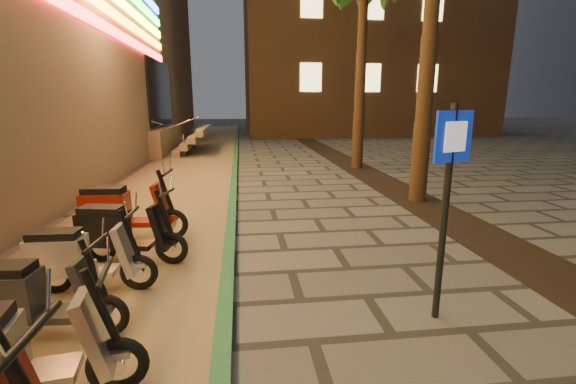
{
  "coord_description": "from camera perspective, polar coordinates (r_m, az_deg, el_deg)",
  "views": [
    {
      "loc": [
        -0.67,
        -1.71,
        2.34
      ],
      "look_at": [
        -0.07,
        3.19,
        1.2
      ],
      "focal_mm": 24.0,
      "sensor_mm": 36.0,
      "label": 1
    }
  ],
  "objects": [
    {
      "name": "parking_strip",
      "position": [
        12.09,
        -16.08,
        1.34
      ],
      "size": [
        3.4,
        60.0,
        0.01
      ],
      "primitive_type": "cube",
      "color": "#8C7251",
      "rests_on": "ground"
    },
    {
      "name": "green_curb",
      "position": [
        11.93,
        -8.01,
        1.8
      ],
      "size": [
        0.18,
        60.0,
        0.1
      ],
      "primitive_type": "cube",
      "color": "#25633B",
      "rests_on": "ground"
    },
    {
      "name": "planting_strip",
      "position": [
        8.29,
        24.45,
        -4.54
      ],
      "size": [
        1.2,
        40.0,
        0.02
      ],
      "primitive_type": "cube",
      "color": "black",
      "rests_on": "ground"
    },
    {
      "name": "pedestrian_sign",
      "position": [
        4.31,
        22.64,
        0.98
      ],
      "size": [
        0.49,
        0.21,
        2.34
      ],
      "rotation": [
        0.0,
        0.0,
        0.37
      ],
      "color": "black",
      "rests_on": "ground"
    },
    {
      "name": "scooter_6",
      "position": [
        3.8,
        -36.17,
        -18.93
      ],
      "size": [
        1.59,
        0.64,
        1.12
      ],
      "rotation": [
        0.0,
        0.0,
        0.14
      ],
      "color": "black",
      "rests_on": "ground"
    },
    {
      "name": "scooter_7",
      "position": [
        4.71,
        -33.9,
        -12.84
      ],
      "size": [
        1.51,
        0.53,
        1.06
      ],
      "rotation": [
        0.0,
        0.0,
        -0.06
      ],
      "color": "black",
      "rests_on": "ground"
    },
    {
      "name": "scooter_8",
      "position": [
        5.51,
        -28.73,
        -8.52
      ],
      "size": [
        1.52,
        0.53,
        1.08
      ],
      "rotation": [
        0.0,
        0.0,
        -0.03
      ],
      "color": "black",
      "rests_on": "ground"
    },
    {
      "name": "scooter_9",
      "position": [
        6.23,
        -23.64,
        -5.37
      ],
      "size": [
        1.62,
        0.71,
        1.13
      ],
      "rotation": [
        0.0,
        0.0,
        -0.19
      ],
      "color": "black",
      "rests_on": "ground"
    },
    {
      "name": "scooter_10",
      "position": [
        7.23,
        -23.39,
        -2.5
      ],
      "size": [
        1.77,
        0.62,
        1.25
      ],
      "rotation": [
        0.0,
        0.0,
        -0.06
      ],
      "color": "black",
      "rests_on": "ground"
    }
  ]
}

